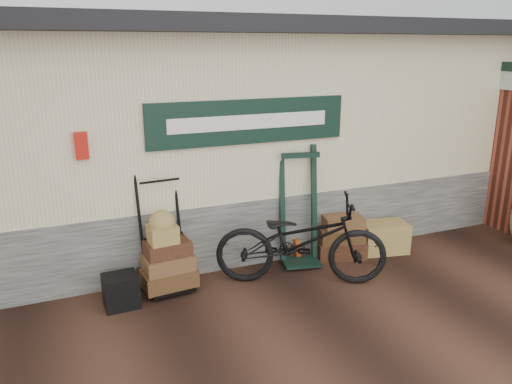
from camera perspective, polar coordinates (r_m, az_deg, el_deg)
ground at (r=6.14m, az=5.45°, el=-11.41°), size 80.00×80.00×0.00m
station_building at (r=8.04m, az=-3.55°, el=7.49°), size 14.40×4.10×3.20m
porter_trolley at (r=6.09m, az=-10.68°, el=-3.97°), size 0.81×0.64×1.53m
green_barrow at (r=6.68m, az=4.96°, el=-1.63°), size 0.66×0.59×1.59m
suitcase_stack at (r=7.09m, az=9.63°, el=-5.00°), size 0.76×0.58×0.60m
wicker_hamper at (r=7.42m, az=14.32°, el=-5.01°), size 0.73×0.55×0.43m
black_trunk at (r=5.95m, az=-15.19°, el=-10.85°), size 0.39×0.34×0.38m
bicycle at (r=6.16m, az=5.18°, el=-5.04°), size 1.55×2.22×1.23m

